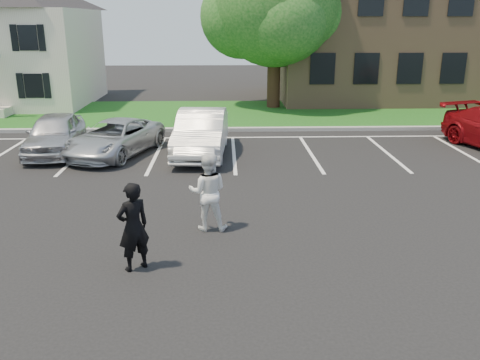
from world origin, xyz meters
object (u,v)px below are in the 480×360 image
(office_building, at_px, (459,28))
(car_silver_minivan, at_px, (115,138))
(man_black_suit, at_px, (133,227))
(car_white_sedan, at_px, (201,133))
(car_silver_west, at_px, (55,134))
(man_white_shirt, at_px, (208,192))
(tree, at_px, (277,5))

(office_building, height_order, car_silver_minivan, office_building)
(man_black_suit, relative_size, car_white_sedan, 0.37)
(man_black_suit, xyz_separation_m, car_white_sedan, (0.94, 8.78, -0.10))
(man_black_suit, bearing_deg, car_silver_minivan, -112.78)
(car_silver_west, xyz_separation_m, car_white_sedan, (5.29, -0.33, 0.07))
(man_white_shirt, bearing_deg, car_white_sedan, -83.57)
(tree, distance_m, man_black_suit, 19.76)
(tree, relative_size, car_silver_west, 2.07)
(tree, bearing_deg, office_building, 19.26)
(man_white_shirt, relative_size, car_silver_west, 0.43)
(car_white_sedan, bearing_deg, tree, 73.33)
(office_building, relative_size, car_silver_west, 5.28)
(man_white_shirt, bearing_deg, tree, -97.91)
(office_building, bearing_deg, man_white_shirt, -125.30)
(car_silver_minivan, bearing_deg, man_white_shirt, -43.52)
(car_silver_west, height_order, car_silver_minivan, car_silver_west)
(man_black_suit, xyz_separation_m, car_silver_minivan, (-2.15, 8.80, -0.26))
(tree, bearing_deg, car_silver_minivan, -124.01)
(office_building, height_order, man_black_suit, office_building)
(office_building, xyz_separation_m, car_white_sedan, (-15.17, -13.97, -3.37))
(car_silver_minivan, xyz_separation_m, car_white_sedan, (3.09, -0.01, 0.17))
(tree, distance_m, car_white_sedan, 11.50)
(man_black_suit, bearing_deg, car_silver_west, -101.00)
(tree, distance_m, car_silver_minivan, 12.85)
(office_building, bearing_deg, car_white_sedan, -137.36)
(man_white_shirt, relative_size, car_white_sedan, 0.38)
(car_white_sedan, bearing_deg, man_black_suit, -92.81)
(office_building, relative_size, man_white_shirt, 12.30)
(man_white_shirt, xyz_separation_m, car_silver_minivan, (-3.52, 6.85, -0.29))
(car_silver_west, bearing_deg, man_white_shirt, -56.26)
(man_white_shirt, relative_size, car_silver_minivan, 0.41)
(office_building, bearing_deg, tree, -160.74)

